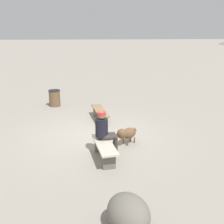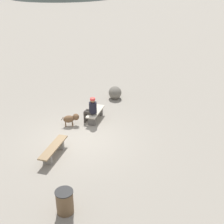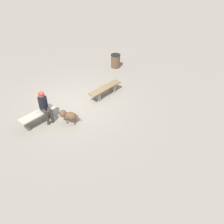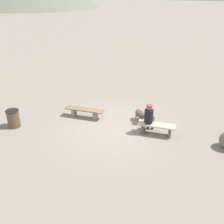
% 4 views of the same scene
% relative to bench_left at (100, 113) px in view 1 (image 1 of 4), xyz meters
% --- Properties ---
extents(ground, '(210.00, 210.00, 0.06)m').
position_rel_bench_left_xyz_m(ground, '(1.57, -0.28, -0.33)').
color(ground, gray).
extents(bench_left, '(1.86, 0.61, 0.43)m').
position_rel_bench_left_xyz_m(bench_left, '(0.00, 0.00, 0.00)').
color(bench_left, gray).
rests_on(bench_left, ground).
extents(bench_right, '(1.56, 0.64, 0.48)m').
position_rel_bench_left_xyz_m(bench_right, '(3.40, -0.12, 0.04)').
color(bench_right, '#605B56').
rests_on(bench_right, ground).
extents(seated_person, '(0.36, 0.63, 1.28)m').
position_rel_bench_left_xyz_m(seated_person, '(3.06, -0.09, 0.46)').
color(seated_person, black).
rests_on(seated_person, ground).
extents(dog, '(0.64, 0.72, 0.57)m').
position_rel_bench_left_xyz_m(dog, '(2.45, 0.66, 0.06)').
color(dog, brown).
rests_on(dog, ground).
extents(trash_bin, '(0.55, 0.55, 0.77)m').
position_rel_bench_left_xyz_m(trash_bin, '(-2.36, -1.96, 0.08)').
color(trash_bin, brown).
rests_on(trash_bin, ground).
extents(boulder, '(1.10, 1.02, 0.68)m').
position_rel_bench_left_xyz_m(boulder, '(6.20, 0.06, 0.04)').
color(boulder, '#6B665B').
rests_on(boulder, ground).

